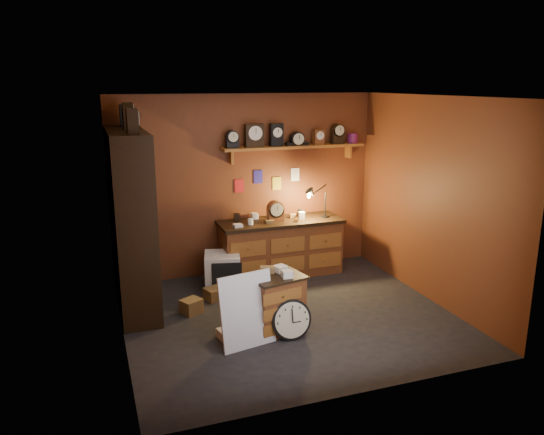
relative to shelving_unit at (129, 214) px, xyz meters
The scene contains 11 objects.
floor 2.40m from the shelving_unit, 28.68° to the right, with size 4.00×4.00×0.00m, color black.
room_shell 2.09m from the shelving_unit, 25.39° to the right, with size 4.02×3.62×2.71m.
shelving_unit is the anchor object (origin of this frame).
workbench 2.41m from the shelving_unit, 12.53° to the left, with size 1.87×0.66×1.36m.
low_cabinet 2.16m from the shelving_unit, 39.99° to the right, with size 0.70×0.63×0.78m.
big_round_clock 2.44m from the shelving_unit, 43.64° to the right, with size 0.47×0.16×0.47m.
white_panel 2.25m from the shelving_unit, 54.37° to the right, with size 0.64×0.03×0.86m, color silver.
mini_fridge 1.61m from the shelving_unit, 10.15° to the left, with size 0.59×0.61×0.51m.
floor_box_a 1.58m from the shelving_unit, ahead, with size 0.27×0.23×0.16m, color olive.
floor_box_b 1.99m from the shelving_unit, 55.06° to the right, with size 0.18×0.22×0.11m, color white.
floor_box_c 1.41m from the shelving_unit, 35.47° to the right, with size 0.24×0.20×0.18m, color olive.
Camera 1 is at (-2.24, -5.72, 2.87)m, focal length 35.00 mm.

